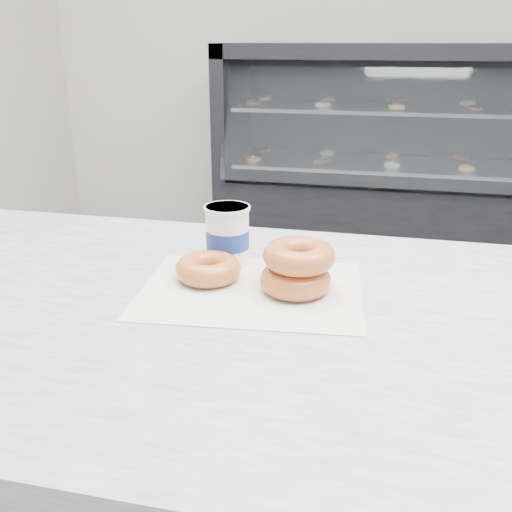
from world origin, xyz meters
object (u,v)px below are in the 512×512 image
at_px(display_case, 425,180).
at_px(coffee_cup, 228,235).
at_px(donut_stack, 297,268).
at_px(donut_single, 208,269).

distance_m(display_case, coffee_cup, 2.64).
height_order(donut_stack, coffee_cup, coffee_cup).
height_order(display_case, coffee_cup, display_case).
height_order(donut_single, donut_stack, donut_stack).
bearing_deg(display_case, coffee_cup, -100.81).
bearing_deg(donut_stack, donut_single, 174.88).
distance_m(display_case, donut_single, 2.71).
bearing_deg(donut_stack, display_case, 82.38).
xyz_separation_m(donut_single, donut_stack, (0.15, -0.01, 0.02)).
bearing_deg(donut_single, display_case, 79.24).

